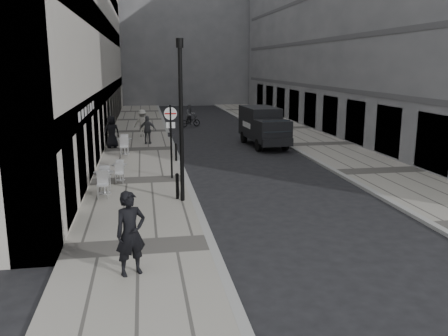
# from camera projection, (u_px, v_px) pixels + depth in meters

# --- Properties ---
(ground) EXTENTS (120.00, 120.00, 0.00)m
(ground) POSITION_uv_depth(u_px,v_px,m) (228.00, 291.00, 10.57)
(ground) COLOR black
(ground) RESTS_ON ground
(sidewalk) EXTENTS (4.00, 60.00, 0.12)m
(sidewalk) POSITION_uv_depth(u_px,v_px,m) (140.00, 150.00, 27.56)
(sidewalk) COLOR gray
(sidewalk) RESTS_ON ground
(far_sidewalk) EXTENTS (4.00, 60.00, 0.12)m
(far_sidewalk) POSITION_uv_depth(u_px,v_px,m) (320.00, 145.00, 29.37)
(far_sidewalk) COLOR gray
(far_sidewalk) RESTS_ON ground
(building_left) EXTENTS (4.00, 45.00, 18.00)m
(building_left) POSITION_uv_depth(u_px,v_px,m) (73.00, 1.00, 31.24)
(building_left) COLOR beige
(building_left) RESTS_ON ground
(building_far) EXTENTS (24.00, 16.00, 22.00)m
(building_far) POSITION_uv_depth(u_px,v_px,m) (164.00, 17.00, 62.37)
(building_far) COLOR gray
(building_far) RESTS_ON ground
(walking_man) EXTENTS (0.86, 0.73, 2.00)m
(walking_man) POSITION_uv_depth(u_px,v_px,m) (131.00, 233.00, 10.93)
(walking_man) COLOR black
(walking_man) RESTS_ON sidewalk
(sign_post) EXTENTS (0.54, 0.12, 3.15)m
(sign_post) POSITION_uv_depth(u_px,v_px,m) (171.00, 132.00, 20.09)
(sign_post) COLOR black
(sign_post) RESTS_ON sidewalk
(lamppost) EXTENTS (0.26, 0.26, 5.68)m
(lamppost) POSITION_uv_depth(u_px,v_px,m) (181.00, 113.00, 16.47)
(lamppost) COLOR black
(lamppost) RESTS_ON sidewalk
(bollard_near) EXTENTS (0.12, 0.12, 0.89)m
(bollard_near) POSITION_uv_depth(u_px,v_px,m) (177.00, 187.00, 17.28)
(bollard_near) COLOR black
(bollard_near) RESTS_ON sidewalk
(bollard_far) EXTENTS (0.11, 0.11, 0.85)m
(bollard_far) POSITION_uv_depth(u_px,v_px,m) (176.00, 153.00, 24.10)
(bollard_far) COLOR black
(bollard_far) RESTS_ON sidewalk
(panel_van) EXTENTS (2.15, 5.09, 2.35)m
(panel_van) POSITION_uv_depth(u_px,v_px,m) (263.00, 125.00, 28.96)
(panel_van) COLOR black
(panel_van) RESTS_ON ground
(cyclist) EXTENTS (1.79, 1.17, 1.82)m
(cyclist) POSITION_uv_depth(u_px,v_px,m) (190.00, 118.00, 38.05)
(cyclist) COLOR black
(cyclist) RESTS_ON ground
(pedestrian_a) EXTENTS (1.07, 0.57, 1.74)m
(pedestrian_a) POSITION_uv_depth(u_px,v_px,m) (148.00, 130.00, 29.09)
(pedestrian_a) COLOR #4C4D51
(pedestrian_a) RESTS_ON sidewalk
(pedestrian_b) EXTENTS (1.32, 0.96, 1.83)m
(pedestrian_b) POSITION_uv_depth(u_px,v_px,m) (142.00, 123.00, 32.09)
(pedestrian_b) COLOR #B6B1A8
(pedestrian_b) RESTS_ON sidewalk
(pedestrian_c) EXTENTS (1.06, 0.85, 1.89)m
(pedestrian_c) POSITION_uv_depth(u_px,v_px,m) (111.00, 132.00, 27.73)
(pedestrian_c) COLOR black
(pedestrian_c) RESTS_ON sidewalk
(cafe_table_near) EXTENTS (0.77, 1.73, 0.99)m
(cafe_table_near) POSITION_uv_depth(u_px,v_px,m) (104.00, 181.00, 17.96)
(cafe_table_near) COLOR silver
(cafe_table_near) RESTS_ON sidewalk
(cafe_table_mid) EXTENTS (0.79, 1.78, 1.01)m
(cafe_table_mid) POSITION_uv_depth(u_px,v_px,m) (124.00, 145.00, 25.84)
(cafe_table_mid) COLOR silver
(cafe_table_mid) RESTS_ON sidewalk
(cafe_table_far) EXTENTS (0.63, 1.43, 0.81)m
(cafe_table_far) POSITION_uv_depth(u_px,v_px,m) (120.00, 171.00, 20.01)
(cafe_table_far) COLOR silver
(cafe_table_far) RESTS_ON sidewalk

